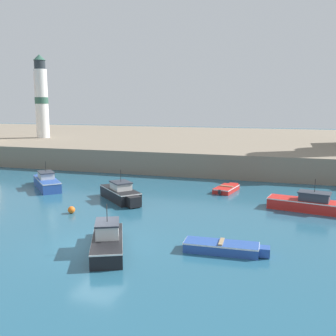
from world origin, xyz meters
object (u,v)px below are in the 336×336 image
object	(u,v)px
dinghy_red_5	(227,189)
motorboat_blue_6	(47,182)
motorboat_black_2	(108,240)
mooring_buoy	(71,210)
motorboat_red_0	(312,204)
dinghy_blue_1	(224,247)
motorboat_black_4	(121,193)
lighthouse	(41,98)

from	to	relation	value
dinghy_red_5	motorboat_blue_6	world-z (taller)	motorboat_blue_6
motorboat_black_2	mooring_buoy	bearing A→B (deg)	134.06
dinghy_red_5	motorboat_red_0	bearing A→B (deg)	-34.11
dinghy_blue_1	motorboat_black_4	distance (m)	12.33
motorboat_blue_6	motorboat_red_0	bearing A→B (deg)	-2.78
motorboat_black_4	dinghy_red_5	bearing A→B (deg)	36.74
lighthouse	motorboat_black_2	bearing A→B (deg)	-51.49
motorboat_black_2	mooring_buoy	xyz separation A→B (m)	(-5.29, 5.46, -0.30)
motorboat_red_0	mooring_buoy	distance (m)	16.48
dinghy_blue_1	motorboat_black_2	distance (m)	5.84
motorboat_red_0	dinghy_blue_1	xyz separation A→B (m)	(-4.68, -9.27, -0.23)
dinghy_blue_1	motorboat_blue_6	size ratio (longest dim) A/B	0.87
motorboat_black_2	dinghy_red_5	distance (m)	15.63
motorboat_black_4	lighthouse	distance (m)	31.13
dinghy_blue_1	motorboat_blue_6	distance (m)	19.97
dinghy_red_5	lighthouse	bearing A→B (deg)	150.74
motorboat_black_2	dinghy_blue_1	bearing A→B (deg)	14.51
motorboat_black_4	mooring_buoy	bearing A→B (deg)	-112.65
motorboat_black_2	lighthouse	xyz separation A→B (m)	(-24.81, 31.18, 7.42)
motorboat_black_4	mooring_buoy	size ratio (longest dim) A/B	9.40
dinghy_red_5	mooring_buoy	distance (m)	13.28
motorboat_black_4	mooring_buoy	world-z (taller)	motorboat_black_4
motorboat_blue_6	dinghy_blue_1	bearing A→B (deg)	-31.15
mooring_buoy	motorboat_blue_6	bearing A→B (deg)	134.20
motorboat_black_2	motorboat_blue_6	distance (m)	16.43
motorboat_blue_6	lighthouse	distance (m)	24.69
dinghy_blue_1	mooring_buoy	size ratio (longest dim) A/B	8.72
lighthouse	mooring_buoy	bearing A→B (deg)	-52.80
motorboat_red_0	dinghy_red_5	distance (m)	7.90
motorboat_red_0	lighthouse	xyz separation A→B (m)	(-35.14, 20.45, 7.46)
motorboat_black_2	motorboat_black_4	bearing A→B (deg)	109.87
mooring_buoy	lighthouse	world-z (taller)	lighthouse
lighthouse	motorboat_blue_6	bearing A→B (deg)	-55.42
motorboat_black_2	motorboat_blue_6	bearing A→B (deg)	134.14
motorboat_black_4	lighthouse	bearing A→B (deg)	134.77
motorboat_black_4	lighthouse	world-z (taller)	lighthouse
motorboat_black_4	dinghy_red_5	distance (m)	9.11
motorboat_red_0	dinghy_red_5	world-z (taller)	motorboat_red_0
dinghy_blue_1	lighthouse	xyz separation A→B (m)	(-30.46, 29.72, 7.69)
motorboat_black_2	mooring_buoy	size ratio (longest dim) A/B	10.71
lighthouse	motorboat_red_0	bearing A→B (deg)	-30.20
dinghy_blue_1	lighthouse	world-z (taller)	lighthouse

